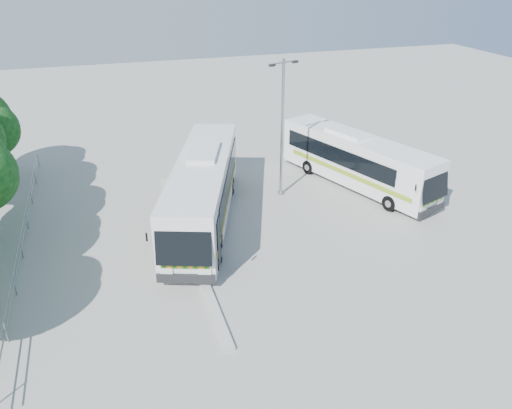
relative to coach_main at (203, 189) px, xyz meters
name	(u,v)px	position (x,y,z in m)	size (l,w,h in m)	color
ground	(244,256)	(1.01, -3.98, -1.90)	(100.00, 100.00, 0.00)	gray
kerb_divider	(188,241)	(-1.29, -1.98, -1.83)	(0.40, 16.00, 0.15)	#B2B2AD
railing	(22,234)	(-8.99, 0.02, -1.16)	(0.06, 22.00, 1.00)	gray
coach_main	(203,189)	(0.00, 0.00, 0.00)	(6.55, 12.60, 3.47)	silver
coach_adjacent	(357,160)	(9.90, 1.69, -0.21)	(5.79, 11.24, 3.09)	white
lamppost	(282,124)	(5.05, 1.87, 2.48)	(1.88, 0.81, 7.93)	#93969B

